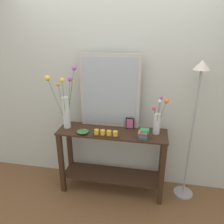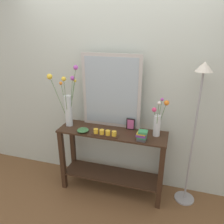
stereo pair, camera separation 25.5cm
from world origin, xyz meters
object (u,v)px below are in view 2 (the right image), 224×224
(candle_tray, at_px, (105,133))
(decorative_bowl, at_px, (83,130))
(mirror_leaning, at_px, (111,92))
(console_table, at_px, (112,155))
(book_stack, at_px, (142,136))
(picture_frame_small, at_px, (131,124))
(vase_right, at_px, (158,122))
(tall_vase_left, at_px, (68,104))
(floor_lamp, at_px, (197,114))

(candle_tray, distance_m, decorative_bowl, 0.28)
(candle_tray, xyz_separation_m, decorative_bowl, (-0.28, 0.01, -0.00))
(mirror_leaning, bearing_deg, decorative_bowl, -135.04)
(console_table, height_order, candle_tray, candle_tray)
(decorative_bowl, height_order, book_stack, book_stack)
(mirror_leaning, height_order, picture_frame_small, mirror_leaning)
(decorative_bowl, bearing_deg, console_table, 18.91)
(picture_frame_small, height_order, book_stack, picture_frame_small)
(vase_right, bearing_deg, tall_vase_left, -177.96)
(vase_right, bearing_deg, decorative_bowl, -169.72)
(mirror_leaning, bearing_deg, picture_frame_small, -9.92)
(candle_tray, bearing_deg, vase_right, 15.89)
(vase_right, distance_m, candle_tray, 0.62)
(tall_vase_left, relative_size, book_stack, 6.30)
(tall_vase_left, bearing_deg, mirror_leaning, 16.90)
(console_table, height_order, mirror_leaning, mirror_leaning)
(console_table, bearing_deg, floor_lamp, 4.75)
(console_table, relative_size, floor_lamp, 0.77)
(picture_frame_small, bearing_deg, floor_lamp, -2.88)
(console_table, bearing_deg, candle_tray, -112.12)
(decorative_bowl, distance_m, book_stack, 0.71)
(tall_vase_left, height_order, picture_frame_small, tall_vase_left)
(tall_vase_left, bearing_deg, book_stack, -7.10)
(vase_right, height_order, decorative_bowl, vase_right)
(vase_right, height_order, candle_tray, vase_right)
(tall_vase_left, height_order, decorative_bowl, tall_vase_left)
(console_table, bearing_deg, picture_frame_small, 29.48)
(tall_vase_left, bearing_deg, console_table, -0.30)
(console_table, xyz_separation_m, book_stack, (0.38, -0.12, 0.40))
(candle_tray, relative_size, floor_lamp, 0.18)
(tall_vase_left, distance_m, picture_frame_small, 0.81)
(tall_vase_left, bearing_deg, decorative_bowl, -25.67)
(picture_frame_small, bearing_deg, console_table, -150.52)
(vase_right, distance_m, picture_frame_small, 0.35)
(mirror_leaning, distance_m, decorative_bowl, 0.58)
(mirror_leaning, relative_size, candle_tray, 2.83)
(console_table, xyz_separation_m, decorative_bowl, (-0.33, -0.11, 0.36))
(console_table, relative_size, book_stack, 10.78)
(console_table, height_order, book_stack, book_stack)
(console_table, xyz_separation_m, mirror_leaning, (-0.06, 0.16, 0.79))
(picture_frame_small, height_order, floor_lamp, floor_lamp)
(candle_tray, bearing_deg, console_table, 67.88)
(mirror_leaning, height_order, tall_vase_left, mirror_leaning)
(tall_vase_left, relative_size, candle_tray, 2.43)
(vase_right, bearing_deg, candle_tray, -164.11)
(tall_vase_left, distance_m, vase_right, 1.11)
(vase_right, xyz_separation_m, book_stack, (-0.15, -0.16, -0.12))
(mirror_leaning, xyz_separation_m, floor_lamp, (0.99, -0.08, -0.15))
(tall_vase_left, relative_size, picture_frame_small, 5.40)
(candle_tray, xyz_separation_m, floor_lamp, (0.98, 0.20, 0.28))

